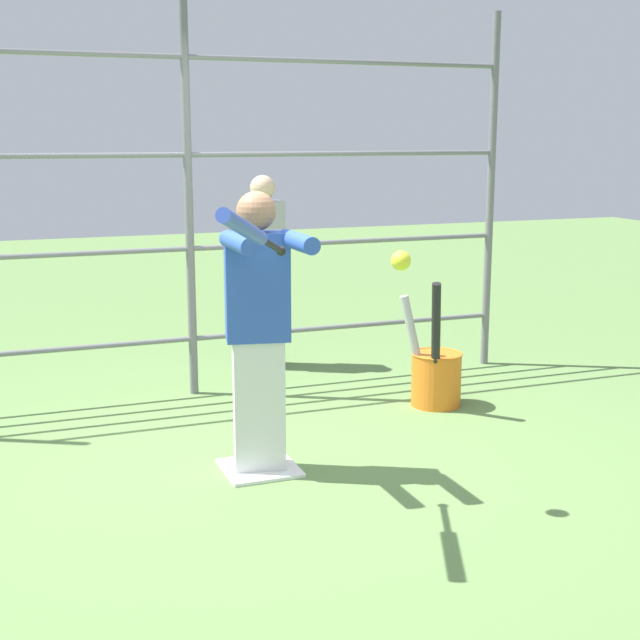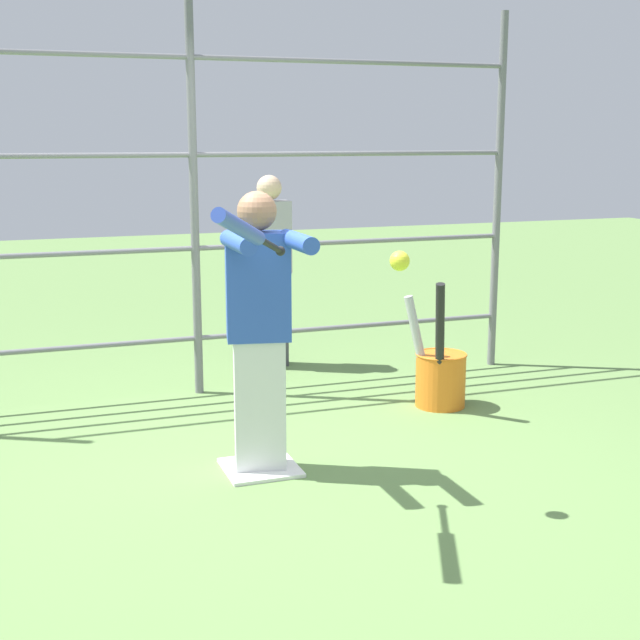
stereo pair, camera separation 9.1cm
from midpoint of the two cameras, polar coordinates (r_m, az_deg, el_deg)
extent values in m
plane|color=#608447|center=(5.00, -3.30, -9.52)|extent=(24.00, 24.00, 0.00)
cube|color=white|center=(5.00, -3.30, -9.42)|extent=(0.40, 0.40, 0.02)
cylinder|color=slate|center=(7.12, 11.66, 7.88)|extent=(0.06, 0.06, 2.72)
cylinder|color=slate|center=(6.23, -7.65, 7.49)|extent=(0.06, 0.06, 2.72)
cylinder|color=slate|center=(6.37, -7.41, -1.16)|extent=(4.78, 0.04, 0.04)
cylinder|color=slate|center=(6.26, -7.57, 4.57)|extent=(4.78, 0.04, 0.04)
cylinder|color=slate|center=(6.22, -7.73, 10.44)|extent=(4.78, 0.04, 0.04)
cylinder|color=slate|center=(6.24, -7.90, 16.33)|extent=(4.78, 0.04, 0.04)
cube|color=silver|center=(4.88, -3.35, -5.48)|extent=(0.30, 0.23, 0.74)
cube|color=#2D51B7|center=(4.73, -3.44, 2.16)|extent=(0.37, 0.26, 0.58)
sphere|color=#9E7051|center=(4.68, -3.50, 6.97)|extent=(0.21, 0.21, 0.21)
cylinder|color=#2D51B7|center=(4.51, -0.82, 5.04)|extent=(0.09, 0.41, 0.09)
cylinder|color=#2D51B7|center=(4.49, -4.68, 4.96)|extent=(0.09, 0.41, 0.09)
sphere|color=black|center=(4.31, -1.95, 4.44)|extent=(0.05, 0.05, 0.05)
cylinder|color=black|center=(4.15, -2.60, 4.83)|extent=(0.21, 0.28, 0.12)
cylinder|color=#334CB2|center=(3.78, -4.48, 5.93)|extent=(0.34, 0.43, 0.21)
sphere|color=yellow|center=(4.23, 5.74, 3.78)|extent=(0.10, 0.10, 0.10)
cylinder|color=orange|center=(6.12, 8.15, -3.83)|extent=(0.34, 0.34, 0.36)
torus|color=orange|center=(6.08, 8.19, -2.18)|extent=(0.35, 0.35, 0.01)
cylinder|color=#B2B2B7|center=(6.03, 6.81, -1.87)|extent=(0.23, 0.11, 0.74)
cylinder|color=black|center=(5.89, 8.12, -1.62)|extent=(0.19, 0.25, 0.86)
cube|color=#3F3F47|center=(7.08, -2.81, 0.02)|extent=(0.25, 0.15, 0.75)
cube|color=#99999E|center=(6.98, -2.86, 5.31)|extent=(0.31, 0.17, 0.56)
sphere|color=beige|center=(6.95, -2.90, 8.46)|extent=(0.19, 0.19, 0.19)
camera|label=1|loc=(0.05, -89.43, 0.12)|focal=50.00mm
camera|label=2|loc=(0.05, 90.57, -0.12)|focal=50.00mm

